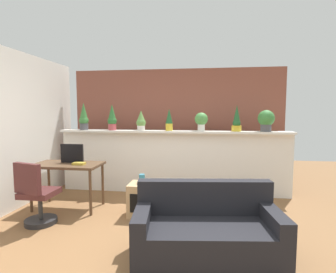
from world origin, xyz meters
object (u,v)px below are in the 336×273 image
(desk, at_px, (68,169))
(office_chair, at_px, (37,198))
(potted_plant_0, at_px, (84,117))
(potted_plant_5, at_px, (237,121))
(potted_plant_1, at_px, (112,118))
(potted_plant_3, at_px, (169,120))
(couch, at_px, (207,232))
(potted_plant_4, at_px, (201,120))
(side_cube_shelf, at_px, (142,199))
(potted_plant_2, at_px, (141,121))
(potted_plant_6, at_px, (266,120))
(tv_monitor, at_px, (72,153))
(book_on_desk, at_px, (79,164))
(vase_on_shelf, at_px, (142,179))

(desk, height_order, office_chair, office_chair)
(potted_plant_0, xyz_separation_m, potted_plant_5, (2.99, -0.01, -0.05))
(potted_plant_1, xyz_separation_m, potted_plant_3, (1.13, 0.00, -0.02))
(couch, bearing_deg, potted_plant_4, 92.77)
(desk, xyz_separation_m, side_cube_shelf, (1.29, -0.13, -0.42))
(potted_plant_2, xyz_separation_m, side_cube_shelf, (0.29, -1.14, -1.17))
(potted_plant_5, distance_m, office_chair, 3.53)
(desk, bearing_deg, potted_plant_4, 25.95)
(potted_plant_1, height_order, potted_plant_6, potted_plant_1)
(potted_plant_0, distance_m, potted_plant_3, 1.73)
(office_chair, height_order, couch, office_chair)
(potted_plant_1, bearing_deg, desk, -112.30)
(potted_plant_3, distance_m, couch, 2.61)
(potted_plant_5, relative_size, potted_plant_6, 1.25)
(potted_plant_6, bearing_deg, potted_plant_1, -179.93)
(office_chair, distance_m, side_cube_shelf, 1.50)
(potted_plant_5, xyz_separation_m, tv_monitor, (-2.76, -0.93, -0.53))
(potted_plant_3, relative_size, book_on_desk, 2.24)
(tv_monitor, bearing_deg, couch, -30.10)
(potted_plant_5, relative_size, desk, 0.45)
(potted_plant_0, bearing_deg, desk, -80.10)
(potted_plant_4, distance_m, office_chair, 3.04)
(couch, bearing_deg, side_cube_shelf, 132.34)
(office_chair, bearing_deg, potted_plant_1, 73.39)
(potted_plant_5, bearing_deg, vase_on_shelf, -143.95)
(potted_plant_2, xyz_separation_m, vase_on_shelf, (0.28, -1.12, -0.85))
(office_chair, height_order, vase_on_shelf, office_chair)
(potted_plant_0, relative_size, office_chair, 0.60)
(potted_plant_1, relative_size, side_cube_shelf, 1.02)
(book_on_desk, bearing_deg, potted_plant_3, 39.21)
(potted_plant_1, relative_size, potted_plant_2, 1.33)
(book_on_desk, bearing_deg, potted_plant_6, 19.13)
(potted_plant_5, relative_size, vase_on_shelf, 3.55)
(potted_plant_5, height_order, office_chair, potted_plant_5)
(potted_plant_1, distance_m, vase_on_shelf, 1.68)
(potted_plant_1, relative_size, potted_plant_3, 1.20)
(potted_plant_1, height_order, desk, potted_plant_1)
(tv_monitor, bearing_deg, potted_plant_3, 31.89)
(potted_plant_3, bearing_deg, office_chair, -133.84)
(desk, bearing_deg, vase_on_shelf, -4.66)
(potted_plant_1, distance_m, potted_plant_3, 1.13)
(potted_plant_1, relative_size, desk, 0.46)
(tv_monitor, height_order, couch, tv_monitor)
(potted_plant_0, relative_size, potted_plant_5, 1.11)
(tv_monitor, xyz_separation_m, side_cube_shelf, (1.24, -0.21, -0.66))
(potted_plant_3, bearing_deg, potted_plant_6, 0.03)
(potted_plant_6, distance_m, book_on_desk, 3.35)
(potted_plant_2, relative_size, book_on_desk, 2.03)
(potted_plant_2, distance_m, book_on_desk, 1.47)
(potted_plant_1, distance_m, side_cube_shelf, 1.89)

